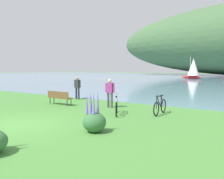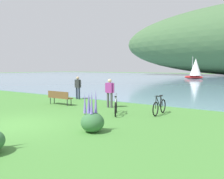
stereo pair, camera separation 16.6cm
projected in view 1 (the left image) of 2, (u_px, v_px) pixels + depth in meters
name	position (u px, v px, depth m)	size (l,w,h in m)	color
ground_plane	(19.00, 125.00, 9.72)	(200.00, 200.00, 0.00)	#478438
bay_water	(220.00, 79.00, 49.57)	(180.00, 80.00, 0.04)	#6B8EA8
park_bench_near_camera	(59.00, 97.00, 15.05)	(1.80, 0.49, 0.88)	brown
bicycle_leaning_near_bench	(160.00, 107.00, 11.99)	(0.13, 1.77, 1.01)	black
bicycle_beside_path	(116.00, 107.00, 11.95)	(0.96, 1.55, 1.01)	black
person_at_shoreline	(77.00, 86.00, 17.72)	(0.61, 0.23, 1.71)	#282D47
person_on_the_grass	(110.00, 91.00, 13.99)	(0.61, 0.25, 1.71)	#4C4C51
echium_bush_closest_to_camera	(94.00, 120.00, 8.67)	(0.87, 0.87, 1.57)	#386B3D
sailboat_toward_hillside	(193.00, 68.00, 49.58)	(4.04, 2.54, 4.66)	#B22323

